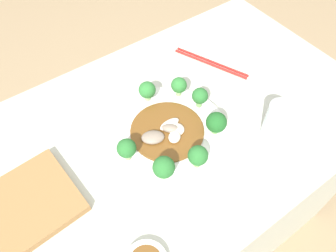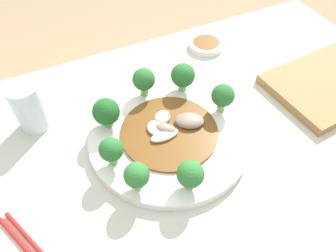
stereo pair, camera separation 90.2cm
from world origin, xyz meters
name	(u,v)px [view 1 (the left image)]	position (x,y,z in m)	size (l,w,h in m)	color
ground_plane	(165,230)	(0.00, 0.00, 0.00)	(8.00, 8.00, 0.00)	#9E8460
table	(164,193)	(0.00, 0.00, 0.37)	(1.17, 0.68, 0.73)	#B7BCAD
plate	(168,133)	(0.00, 0.02, 0.74)	(0.31, 0.31, 0.02)	white
broccoli_northwest	(216,123)	(-0.10, 0.09, 0.79)	(0.05, 0.05, 0.06)	#70A356
broccoli_north	(196,157)	(0.00, 0.14, 0.79)	(0.05, 0.05, 0.06)	#7AAD5B
broccoli_southwest	(179,86)	(-0.10, -0.06, 0.78)	(0.04, 0.04, 0.06)	#89B76B
broccoli_west	(201,97)	(-0.12, 0.00, 0.79)	(0.04, 0.04, 0.06)	#70A356
broccoli_south	(147,90)	(-0.02, -0.10, 0.78)	(0.05, 0.05, 0.06)	#89B76B
broccoli_northeast	(164,167)	(0.08, 0.12, 0.79)	(0.05, 0.05, 0.06)	#89B76B
broccoli_east	(127,149)	(0.12, 0.03, 0.79)	(0.05, 0.05, 0.06)	#89B76B
stirfry_center	(167,131)	(0.00, 0.02, 0.76)	(0.19, 0.19, 0.02)	brown
drinking_glass	(277,120)	(-0.22, 0.17, 0.78)	(0.06, 0.06, 0.10)	silver
chopsticks	(211,63)	(-0.26, -0.12, 0.74)	(0.11, 0.23, 0.01)	red
cutting_board	(14,212)	(0.39, 0.00, 0.74)	(0.28, 0.21, 0.02)	olive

